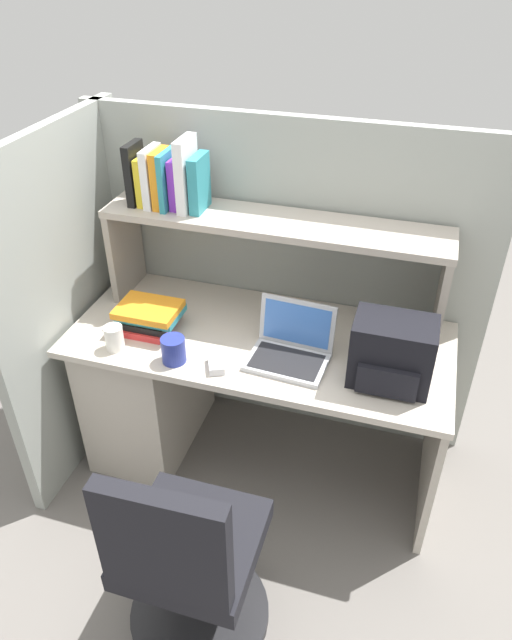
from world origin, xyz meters
TOP-DOWN VIEW (x-y plane):
  - ground_plane at (0.00, 0.00)m, footprint 8.00×8.00m
  - desk at (-0.39, 0.00)m, footprint 1.60×0.70m
  - cubicle_partition_rear at (0.00, 0.38)m, footprint 1.84×0.05m
  - cubicle_partition_left at (-0.85, -0.05)m, footprint 0.05×1.06m
  - overhead_hutch at (0.00, 0.20)m, footprint 1.44×0.28m
  - reference_books_on_shelf at (-0.45, 0.20)m, footprint 0.32×0.17m
  - laptop at (0.16, -0.10)m, footprint 0.33×0.27m
  - backpack at (0.55, -0.12)m, footprint 0.30×0.22m
  - computer_mouse at (-0.10, -0.24)m, footprint 0.10×0.12m
  - paper_cup at (-0.54, -0.25)m, footprint 0.08×0.08m
  - snack_canister at (-0.28, -0.25)m, footprint 0.10×0.10m
  - desk_book_stack at (-0.47, -0.07)m, footprint 0.26×0.20m
  - office_chair at (0.02, -0.88)m, footprint 0.52×0.52m

SIDE VIEW (x-z plane):
  - ground_plane at x=0.00m, z-range 0.00..0.00m
  - office_chair at x=0.02m, z-range -0.07..0.86m
  - desk at x=-0.39m, z-range 0.04..0.77m
  - computer_mouse at x=-0.10m, z-range 0.73..0.76m
  - cubicle_partition_rear at x=0.00m, z-range 0.00..1.55m
  - cubicle_partition_left at x=-0.85m, z-range 0.00..1.55m
  - laptop at x=0.16m, z-range 0.67..0.89m
  - paper_cup at x=-0.54m, z-range 0.73..0.84m
  - snack_canister at x=-0.28m, z-range 0.73..0.84m
  - desk_book_stack at x=-0.47m, z-range 0.73..0.85m
  - backpack at x=0.55m, z-range 0.73..0.99m
  - overhead_hutch at x=0.00m, z-range 0.86..1.31m
  - reference_books_on_shelf at x=-0.45m, z-range 1.15..1.45m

